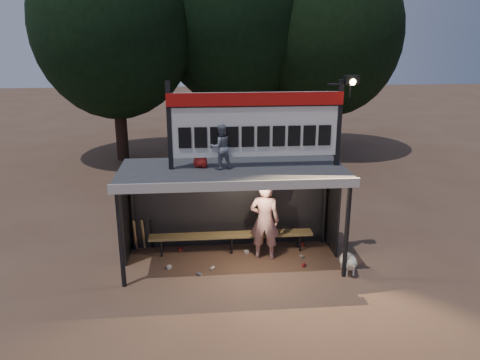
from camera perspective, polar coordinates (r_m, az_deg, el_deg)
name	(u,v)px	position (r m, az deg, el deg)	size (l,w,h in m)	color
ground	(233,262)	(11.22, -0.85, -9.95)	(80.00, 80.00, 0.00)	brown
player	(265,221)	(11.05, 3.01, -4.95)	(0.70, 0.46, 1.92)	white
child_a	(221,147)	(10.16, -2.37, 4.06)	(0.48, 0.37, 0.99)	gray
child_b	(200,147)	(10.32, -4.85, 4.03)	(0.45, 0.29, 0.91)	#B21F1B
dugout_shelter	(232,184)	(10.74, -0.99, -0.55)	(5.10, 2.08, 2.32)	#39383B
scoreboard_assembly	(258,122)	(10.19, 2.23, 7.04)	(4.10, 0.27, 1.99)	black
bench	(231,236)	(11.53, -1.06, -6.79)	(4.00, 0.35, 0.48)	olive
tree_left	(113,25)	(20.23, -15.18, 17.76)	(6.46, 6.46, 9.27)	black
tree_mid	(235,10)	(21.55, -0.56, 19.99)	(7.22, 7.22, 10.36)	black
tree_right	(331,34)	(21.24, 11.01, 17.10)	(6.08, 6.08, 8.72)	black
dog	(349,261)	(10.90, 13.10, -9.65)	(0.36, 0.81, 0.49)	silver
bats	(143,234)	(11.84, -11.72, -6.51)	(0.48, 0.33, 0.84)	#A1744B
litter	(240,259)	(11.28, -0.02, -9.59)	(3.43, 1.44, 0.08)	red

